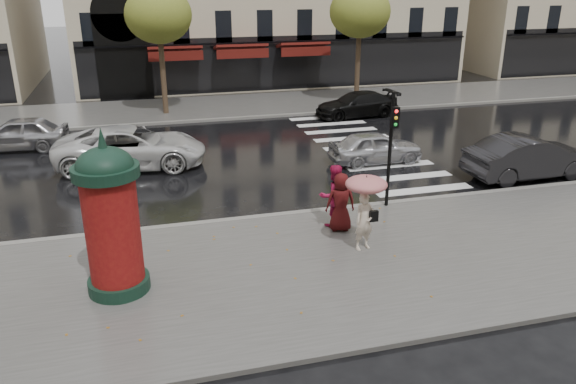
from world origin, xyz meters
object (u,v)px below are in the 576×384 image
object	(u,v)px
traffic_light	(392,139)
car_darkgrey	(529,157)
car_white	(131,147)
woman_red	(334,196)
woman_umbrella	(366,201)
morris_column	(111,216)
car_far_silver	(18,134)
car_silver	(376,147)
car_black	(356,104)
man_burgundy	(341,202)

from	to	relation	value
traffic_light	car_darkgrey	world-z (taller)	traffic_light
car_darkgrey	car_white	distance (m)	15.09
woman_red	traffic_light	xyz separation A→B (m)	(2.18, 0.93, 1.29)
woman_umbrella	car_white	size ratio (longest dim) A/B	0.37
morris_column	car_white	distance (m)	9.80
car_darkgrey	car_far_silver	bearing A→B (deg)	62.58
traffic_light	car_far_silver	world-z (taller)	traffic_light
woman_umbrella	car_white	bearing A→B (deg)	122.80
morris_column	car_white	bearing A→B (deg)	87.56
car_white	car_silver	bearing A→B (deg)	-95.52
car_black	car_darkgrey	bearing A→B (deg)	8.78
morris_column	car_black	distance (m)	19.58
woman_red	car_black	distance (m)	14.50
morris_column	car_silver	size ratio (longest dim) A/B	1.05
traffic_light	car_white	xyz separation A→B (m)	(-7.86, 6.64, -1.55)
woman_umbrella	man_burgundy	distance (m)	1.42
man_burgundy	car_far_silver	size ratio (longest dim) A/B	0.41
morris_column	traffic_light	xyz separation A→B (m)	(8.27, 3.08, 0.34)
woman_umbrella	car_darkgrey	size ratio (longest dim) A/B	0.44
car_darkgrey	traffic_light	bearing A→B (deg)	100.92
woman_red	woman_umbrella	bearing A→B (deg)	91.04
woman_red	car_silver	bearing A→B (deg)	-132.45
woman_umbrella	woman_red	world-z (taller)	woman_umbrella
traffic_light	car_darkgrey	xyz separation A→B (m)	(6.32, 1.47, -1.56)
man_burgundy	car_black	bearing A→B (deg)	-104.70
man_burgundy	car_silver	size ratio (longest dim) A/B	0.46
car_black	car_far_silver	xyz separation A→B (m)	(-16.37, -1.91, 0.06)
car_far_silver	woman_umbrella	bearing A→B (deg)	44.57
woman_umbrella	man_burgundy	world-z (taller)	woman_umbrella
car_silver	car_black	world-z (taller)	car_black
traffic_light	car_black	xyz separation A→B (m)	(3.81, 12.27, -1.70)
woman_red	morris_column	distance (m)	6.53
morris_column	car_darkgrey	size ratio (longest dim) A/B	0.82
morris_column	car_darkgrey	world-z (taller)	morris_column
woman_umbrella	man_burgundy	bearing A→B (deg)	98.62
car_silver	car_darkgrey	world-z (taller)	car_darkgrey
man_burgundy	car_far_silver	distance (m)	15.67
car_silver	car_darkgrey	xyz separation A→B (m)	(4.73, -3.17, 0.15)
car_far_silver	car_white	bearing A→B (deg)	56.75
car_silver	woman_umbrella	bearing A→B (deg)	154.04
morris_column	woman_red	bearing A→B (deg)	19.42
car_darkgrey	car_far_silver	xyz separation A→B (m)	(-18.87, 8.89, -0.08)
car_white	car_far_silver	world-z (taller)	car_white
car_black	car_white	bearing A→B (deg)	-68.51
woman_umbrella	car_darkgrey	xyz separation A→B (m)	(8.22, 4.08, -0.73)
car_far_silver	car_darkgrey	bearing A→B (deg)	69.95
traffic_light	car_far_silver	distance (m)	16.36
morris_column	car_far_silver	xyz separation A→B (m)	(-4.28, 13.44, -1.30)
car_silver	car_black	bearing A→B (deg)	-16.50
car_black	car_far_silver	world-z (taller)	car_far_silver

